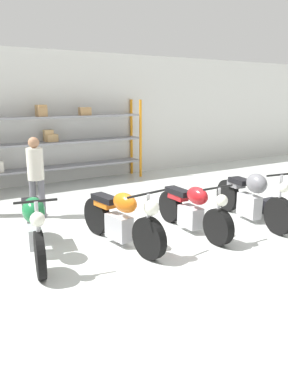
% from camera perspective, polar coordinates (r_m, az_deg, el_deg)
% --- Properties ---
extents(ground_plane, '(30.00, 30.00, 0.00)m').
position_cam_1_polar(ground_plane, '(6.70, 1.80, -6.53)').
color(ground_plane, silver).
extents(back_wall, '(30.00, 0.08, 3.60)m').
position_cam_1_polar(back_wall, '(10.86, -13.16, 10.91)').
color(back_wall, silver).
rests_on(back_wall, ground_plane).
extents(shelving_rack, '(4.87, 0.63, 2.29)m').
position_cam_1_polar(shelving_rack, '(10.52, -13.00, 7.78)').
color(shelving_rack, orange).
rests_on(shelving_rack, ground_plane).
extents(motorcycle_green, '(0.67, 2.15, 1.09)m').
position_cam_1_polar(motorcycle_green, '(5.89, -16.39, -4.78)').
color(motorcycle_green, black).
rests_on(motorcycle_green, ground_plane).
extents(motorcycle_orange, '(0.71, 2.07, 1.03)m').
position_cam_1_polar(motorcycle_orange, '(6.11, -3.46, -4.10)').
color(motorcycle_orange, black).
rests_on(motorcycle_orange, ground_plane).
extents(motorcycle_red, '(0.61, 1.99, 0.98)m').
position_cam_1_polar(motorcycle_red, '(6.76, 7.40, -2.68)').
color(motorcycle_red, black).
rests_on(motorcycle_red, ground_plane).
extents(motorcycle_grey, '(0.63, 2.21, 1.09)m').
position_cam_1_polar(motorcycle_grey, '(7.57, 16.07, -0.78)').
color(motorcycle_grey, black).
rests_on(motorcycle_grey, ground_plane).
extents(person_browsing, '(0.45, 0.45, 1.63)m').
position_cam_1_polar(person_browsing, '(7.68, -16.18, 3.05)').
color(person_browsing, '#595960').
rests_on(person_browsing, ground_plane).
extents(toolbox, '(0.44, 0.26, 0.28)m').
position_cam_1_polar(toolbox, '(8.37, 18.56, -1.99)').
color(toolbox, black).
rests_on(toolbox, ground_plane).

